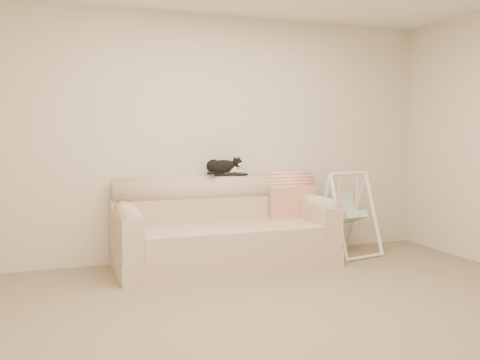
# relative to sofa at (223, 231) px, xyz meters

# --- Properties ---
(ground_plane) EXTENTS (5.00, 5.00, 0.00)m
(ground_plane) POSITION_rel_sofa_xyz_m (0.04, -1.62, -0.35)
(ground_plane) COLOR #766755
(ground_plane) RESTS_ON ground
(room_shell) EXTENTS (5.04, 4.04, 2.60)m
(room_shell) POSITION_rel_sofa_xyz_m (0.04, -1.62, 1.18)
(room_shell) COLOR beige
(room_shell) RESTS_ON ground
(sofa) EXTENTS (2.20, 0.93, 0.90)m
(sofa) POSITION_rel_sofa_xyz_m (0.00, 0.00, 0.00)
(sofa) COLOR tan
(sofa) RESTS_ON ground
(remote_a) EXTENTS (0.18, 0.07, 0.03)m
(remote_a) POSITION_rel_sofa_xyz_m (0.07, 0.23, 0.56)
(remote_a) COLOR black
(remote_a) RESTS_ON sofa
(remote_b) EXTENTS (0.17, 0.06, 0.02)m
(remote_b) POSITION_rel_sofa_xyz_m (0.26, 0.22, 0.56)
(remote_b) COLOR black
(remote_b) RESTS_ON sofa
(tuxedo_cat) EXTENTS (0.47, 0.31, 0.19)m
(tuxedo_cat) POSITION_rel_sofa_xyz_m (0.08, 0.24, 0.64)
(tuxedo_cat) COLOR black
(tuxedo_cat) RESTS_ON sofa
(throw_blanket) EXTENTS (0.52, 0.38, 0.58)m
(throw_blanket) POSITION_rel_sofa_xyz_m (0.83, 0.23, 0.37)
(throw_blanket) COLOR #E25A33
(throw_blanket) RESTS_ON sofa
(baby_swing) EXTENTS (0.67, 0.70, 0.93)m
(baby_swing) POSITION_rel_sofa_xyz_m (1.45, -0.01, 0.11)
(baby_swing) COLOR white
(baby_swing) RESTS_ON ground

